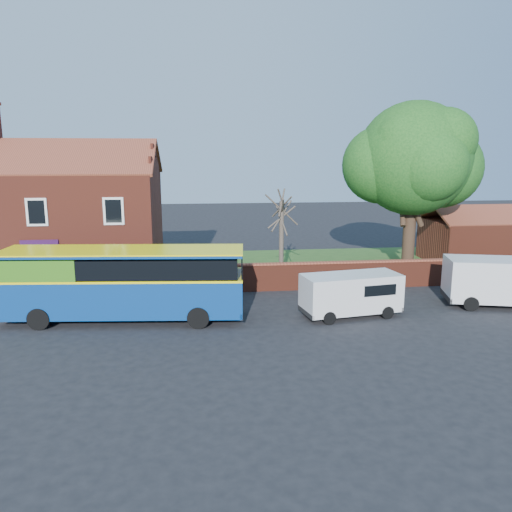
{
  "coord_description": "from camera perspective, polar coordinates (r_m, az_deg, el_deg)",
  "views": [
    {
      "loc": [
        1.58,
        -20.2,
        7.58
      ],
      "look_at": [
        4.5,
        5.0,
        2.44
      ],
      "focal_mm": 35.0,
      "sensor_mm": 36.0,
      "label": 1
    }
  ],
  "objects": [
    {
      "name": "pavement",
      "position": [
        28.35,
        -24.05,
        -4.95
      ],
      "size": [
        18.0,
        3.5,
        0.12
      ],
      "primitive_type": "cube",
      "color": "gray",
      "rests_on": "ground"
    },
    {
      "name": "outbuilding",
      "position": [
        39.43,
        24.69,
        1.69
      ],
      "size": [
        8.2,
        5.06,
        4.17
      ],
      "color": "maroon",
      "rests_on": "ground"
    },
    {
      "name": "van_far",
      "position": [
        28.21,
        26.47,
        -2.49
      ],
      "size": [
        5.94,
        3.54,
        2.44
      ],
      "rotation": [
        0.0,
        0.0,
        -0.25
      ],
      "color": "silver",
      "rests_on": "ground"
    },
    {
      "name": "grass_strip",
      "position": [
        35.91,
        12.1,
        -0.96
      ],
      "size": [
        26.0,
        12.0,
        0.04
      ],
      "primitive_type": "cube",
      "color": "#426B28",
      "rests_on": "ground"
    },
    {
      "name": "shop_building",
      "position": [
        33.11,
        -21.65,
        3.42
      ],
      "size": [
        12.3,
        8.13,
        10.5
      ],
      "color": "maroon",
      "rests_on": "ground"
    },
    {
      "name": "bus",
      "position": [
        23.95,
        -15.68,
        -2.7
      ],
      "size": [
        11.22,
        3.79,
        3.35
      ],
      "rotation": [
        0.0,
        0.0,
        -0.09
      ],
      "color": "navy",
      "rests_on": "ground"
    },
    {
      "name": "large_tree",
      "position": [
        33.46,
        17.55,
        10.18
      ],
      "size": [
        8.94,
        7.07,
        10.9
      ],
      "color": "black",
      "rests_on": "ground"
    },
    {
      "name": "bare_tree",
      "position": [
        30.04,
        2.92,
        2.19
      ],
      "size": [
        2.01,
        2.39,
        5.36
      ],
      "color": "#4C4238",
      "rests_on": "ground"
    },
    {
      "name": "boundary_wall",
      "position": [
        30.27,
        15.76,
        -1.9
      ],
      "size": [
        22.0,
        0.38,
        1.6
      ],
      "color": "maroon",
      "rests_on": "ground"
    },
    {
      "name": "van_near",
      "position": [
        24.23,
        10.82,
        -4.16
      ],
      "size": [
        4.88,
        2.58,
        2.04
      ],
      "rotation": [
        0.0,
        0.0,
        0.16
      ],
      "color": "silver",
      "rests_on": "ground"
    },
    {
      "name": "kerb",
      "position": [
        26.75,
        -25.15,
        -5.97
      ],
      "size": [
        18.0,
        0.15,
        0.14
      ],
      "primitive_type": "cube",
      "color": "slate",
      "rests_on": "ground"
    },
    {
      "name": "ground",
      "position": [
        21.63,
        -10.51,
        -9.25
      ],
      "size": [
        120.0,
        120.0,
        0.0
      ],
      "primitive_type": "plane",
      "color": "black",
      "rests_on": "ground"
    }
  ]
}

